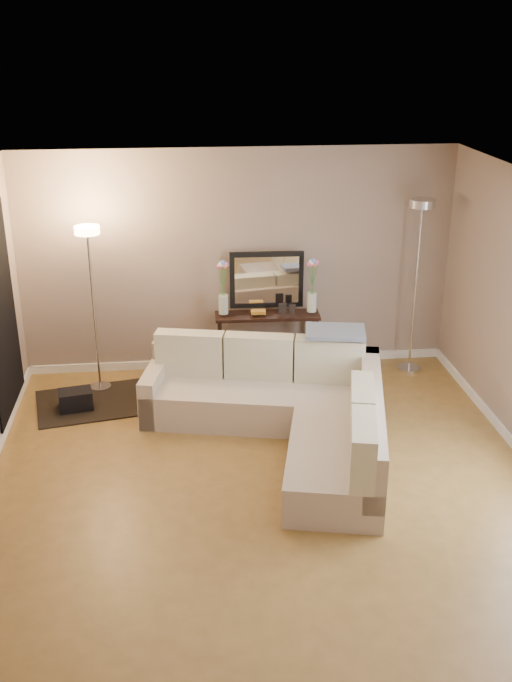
{
  "coord_description": "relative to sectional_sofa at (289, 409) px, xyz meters",
  "views": [
    {
      "loc": [
        -0.7,
        -5.69,
        3.77
      ],
      "look_at": [
        0.0,
        0.8,
        1.1
      ],
      "focal_mm": 40.0,
      "sensor_mm": 36.0,
      "label": 1
    }
  ],
  "objects": [
    {
      "name": "baseboard_back",
      "position": [
        -0.34,
        1.81,
        -0.26
      ],
      "size": [
        5.0,
        0.03,
        0.1
      ],
      "primitive_type": "cube",
      "color": "white",
      "rests_on": "ground"
    },
    {
      "name": "charcoal_rug",
      "position": [
        -2.0,
        0.96,
        -0.31
      ],
      "size": [
        1.37,
        1.13,
        0.02
      ],
      "primitive_type": "cube",
      "rotation": [
        0.0,
        0.0,
        0.19
      ],
      "color": "black",
      "rests_on": "floor"
    },
    {
      "name": "floor_lamp_unlit",
      "position": [
        1.68,
        1.45,
        1.14
      ],
      "size": [
        0.31,
        0.31,
        2.06
      ],
      "color": "silver",
      "rests_on": "floor"
    },
    {
      "name": "flower_vase_right",
      "position": [
        0.49,
        1.53,
        0.72
      ],
      "size": [
        0.14,
        0.11,
        0.63
      ],
      "color": "silver",
      "rests_on": "console_table"
    },
    {
      "name": "throw_blanket",
      "position": [
        0.55,
        0.49,
        0.6
      ],
      "size": [
        0.66,
        0.45,
        0.08
      ],
      "primitive_type": "cube",
      "rotation": [
        0.1,
        0.0,
        -0.17
      ],
      "color": "slate",
      "rests_on": "sectional_sofa"
    },
    {
      "name": "floor",
      "position": [
        -0.34,
        -0.92,
        -0.32
      ],
      "size": [
        5.0,
        5.5,
        0.01
      ],
      "primitive_type": "cube",
      "color": "olive",
      "rests_on": "ground"
    },
    {
      "name": "wall_front",
      "position": [
        -0.34,
        -3.68,
        0.99
      ],
      "size": [
        5.0,
        0.02,
        2.6
      ],
      "primitive_type": "cube",
      "color": "gray",
      "rests_on": "ground"
    },
    {
      "name": "leaning_mirror",
      "position": [
        -0.02,
        1.7,
        0.79
      ],
      "size": [
        0.85,
        0.07,
        0.67
      ],
      "color": "black",
      "rests_on": "console_table"
    },
    {
      "name": "doorway",
      "position": [
        -2.82,
        0.78,
        0.79
      ],
      "size": [
        0.02,
        1.2,
        2.2
      ],
      "primitive_type": "cube",
      "color": "black",
      "rests_on": "ground"
    },
    {
      "name": "black_bag",
      "position": [
        -2.18,
        0.83,
        -0.2
      ],
      "size": [
        0.39,
        0.31,
        0.22
      ],
      "primitive_type": "cube",
      "rotation": [
        0.0,
        0.0,
        0.19
      ],
      "color": "black",
      "rests_on": "charcoal_rug"
    },
    {
      "name": "console_table",
      "position": [
        -0.1,
        1.55,
        0.1
      ],
      "size": [
        1.21,
        0.36,
        0.74
      ],
      "color": "black",
      "rests_on": "floor"
    },
    {
      "name": "sectional_sofa",
      "position": [
        0.0,
        0.0,
        0.0
      ],
      "size": [
        2.53,
        2.78,
        0.85
      ],
      "color": "beige",
      "rests_on": "floor"
    },
    {
      "name": "floor_lamp_lit",
      "position": [
        -1.96,
        1.33,
        1.01
      ],
      "size": [
        0.31,
        0.31,
        1.88
      ],
      "color": "silver",
      "rests_on": "floor"
    },
    {
      "name": "table_decor",
      "position": [
        -0.03,
        1.51,
        0.48
      ],
      "size": [
        0.51,
        0.12,
        0.12
      ],
      "color": "#BF7D21",
      "rests_on": "console_table"
    },
    {
      "name": "wall_back",
      "position": [
        -0.34,
        1.84,
        0.99
      ],
      "size": [
        5.0,
        0.02,
        2.6
      ],
      "primitive_type": "cube",
      "color": "gray",
      "rests_on": "ground"
    },
    {
      "name": "flower_vase_left",
      "position": [
        -0.53,
        1.56,
        0.72
      ],
      "size": [
        0.14,
        0.11,
        0.63
      ],
      "color": "silver",
      "rests_on": "console_table"
    },
    {
      "name": "ceiling",
      "position": [
        -0.34,
        -0.92,
        2.29
      ],
      "size": [
        5.0,
        5.5,
        0.01
      ],
      "primitive_type": "cube",
      "color": "white",
      "rests_on": "ground"
    }
  ]
}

